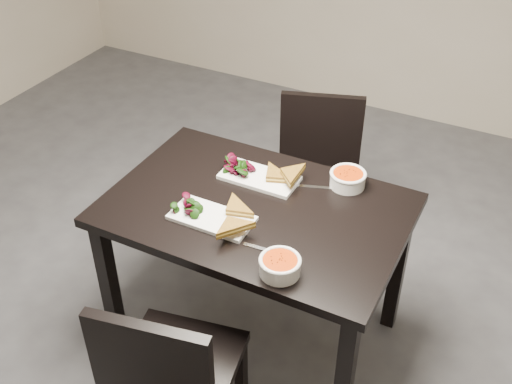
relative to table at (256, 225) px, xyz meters
The scene contains 14 objects.
ground 0.71m from the table, 154.13° to the right, with size 5.00×5.00×0.00m, color #47474C.
table is the anchor object (origin of this frame).
chair_near 0.70m from the table, 89.49° to the right, with size 0.49×0.49×0.85m.
chair_far 0.75m from the table, 91.26° to the left, with size 0.53×0.53×0.85m.
plate_near 0.22m from the table, 126.16° to the right, with size 0.33×0.16×0.02m, color white.
sandwich_near 0.21m from the table, 109.20° to the right, with size 0.16×0.12×0.05m, color #A37722, non-canonical shape.
salad_near 0.30m from the table, 143.88° to the right, with size 0.10×0.09×0.04m, color black, non-canonical shape.
soup_bowl_near 0.42m from the table, 50.74° to the right, with size 0.15×0.15×0.07m.
cutlery_near 0.29m from the table, 55.11° to the right, with size 0.18×0.02×0.00m, color silver.
plate_far 0.22m from the table, 112.62° to the left, with size 0.33×0.17×0.02m, color white.
sandwich_far 0.21m from the table, 92.73° to the left, with size 0.17×0.12×0.05m, color #A37722, non-canonical shape.
salad_far 0.28m from the table, 134.73° to the left, with size 0.10×0.09×0.05m, color black, non-canonical shape.
soup_bowl_far 0.43m from the table, 47.17° to the left, with size 0.15×0.15×0.07m.
cutlery_far 0.29m from the table, 55.60° to the left, with size 0.18×0.02×0.00m, color silver.
Camera 1 is at (1.16, -1.64, 2.28)m, focal length 43.60 mm.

